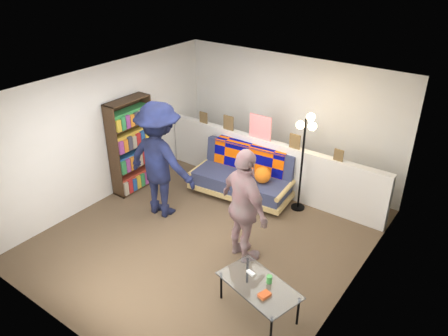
# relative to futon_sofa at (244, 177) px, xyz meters

# --- Properties ---
(ground) EXTENTS (5.00, 5.00, 0.00)m
(ground) POSITION_rel_futon_sofa_xyz_m (0.26, -1.38, -0.37)
(ground) COLOR brown
(ground) RESTS_ON ground
(room_shell) EXTENTS (4.60, 5.05, 2.45)m
(room_shell) POSITION_rel_futon_sofa_xyz_m (0.26, -0.91, 1.30)
(room_shell) COLOR silver
(room_shell) RESTS_ON ground
(half_wall_ledge) EXTENTS (4.45, 0.15, 1.00)m
(half_wall_ledge) POSITION_rel_futon_sofa_xyz_m (0.26, 0.42, 0.13)
(half_wall_ledge) COLOR silver
(half_wall_ledge) RESTS_ON ground
(ledge_decor) EXTENTS (2.97, 0.02, 0.45)m
(ledge_decor) POSITION_rel_futon_sofa_xyz_m (0.04, 0.40, 0.81)
(ledge_decor) COLOR brown
(ledge_decor) RESTS_ON half_wall_ledge
(futon_sofa) EXTENTS (1.92, 1.06, 0.79)m
(futon_sofa) POSITION_rel_futon_sofa_xyz_m (0.00, 0.00, 0.00)
(futon_sofa) COLOR tan
(futon_sofa) RESTS_ON ground
(bookshelf) EXTENTS (0.29, 0.87, 1.75)m
(bookshelf) POSITION_rel_futon_sofa_xyz_m (-1.82, -0.99, 0.45)
(bookshelf) COLOR black
(bookshelf) RESTS_ON ground
(coffee_table) EXTENTS (1.14, 0.82, 0.54)m
(coffee_table) POSITION_rel_futon_sofa_xyz_m (1.75, -2.27, 0.04)
(coffee_table) COLOR black
(coffee_table) RESTS_ON ground
(floor_lamp) EXTENTS (0.39, 0.31, 1.75)m
(floor_lamp) POSITION_rel_futon_sofa_xyz_m (1.05, 0.20, 0.87)
(floor_lamp) COLOR black
(floor_lamp) RESTS_ON ground
(person_left) EXTENTS (1.33, 0.82, 1.99)m
(person_left) POSITION_rel_futon_sofa_xyz_m (-0.80, -1.30, 0.63)
(person_left) COLOR black
(person_left) RESTS_ON ground
(person_right) EXTENTS (1.12, 0.80, 1.76)m
(person_right) POSITION_rel_futon_sofa_xyz_m (0.99, -1.49, 0.51)
(person_right) COLOR #C78188
(person_right) RESTS_ON ground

